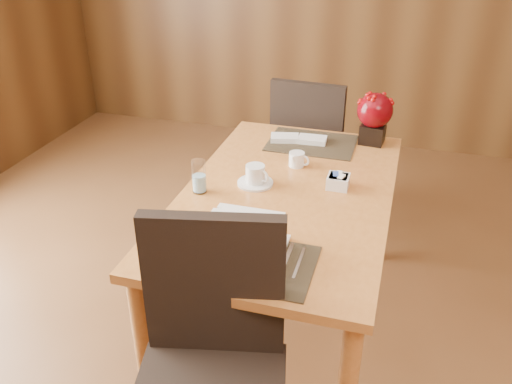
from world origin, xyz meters
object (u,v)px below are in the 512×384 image
(bread_plate, at_px, (171,245))
(near_chair, at_px, (211,357))
(water_glass, at_px, (199,176))
(creamer_jug, at_px, (297,159))
(far_chair, at_px, (310,145))
(dining_table, at_px, (287,211))
(soup_setting, at_px, (241,241))
(berry_decor, at_px, (374,115))
(sugar_caddy, at_px, (338,182))
(coffee_cup, at_px, (255,176))

(bread_plate, distance_m, near_chair, 0.46)
(water_glass, distance_m, bread_plate, 0.44)
(creamer_jug, xyz_separation_m, far_chair, (-0.07, 0.72, -0.24))
(dining_table, xyz_separation_m, bread_plate, (-0.32, -0.53, 0.10))
(soup_setting, height_order, berry_decor, berry_decor)
(dining_table, distance_m, near_chair, 0.86)
(water_glass, xyz_separation_m, near_chair, (0.33, -0.76, -0.24))
(dining_table, bearing_deg, water_glass, -164.05)
(water_glass, bearing_deg, soup_setting, -51.40)
(dining_table, bearing_deg, sugar_caddy, 27.07)
(far_chair, bearing_deg, sugar_caddy, 112.14)
(soup_setting, bearing_deg, near_chair, -89.05)
(dining_table, distance_m, soup_setting, 0.53)
(soup_setting, distance_m, bread_plate, 0.27)
(berry_decor, height_order, bread_plate, berry_decor)
(coffee_cup, bearing_deg, soup_setting, -78.73)
(dining_table, xyz_separation_m, far_chair, (-0.08, 0.98, -0.10))
(creamer_jug, distance_m, sugar_caddy, 0.28)
(berry_decor, bearing_deg, far_chair, 139.33)
(bread_plate, bearing_deg, berry_decor, 62.59)
(water_glass, bearing_deg, sugar_caddy, 20.13)
(dining_table, distance_m, creamer_jug, 0.30)
(berry_decor, xyz_separation_m, bread_plate, (-0.62, -1.19, -0.15))
(near_chair, bearing_deg, dining_table, 74.70)
(bread_plate, relative_size, near_chair, 0.15)
(creamer_jug, relative_size, far_chair, 0.10)
(berry_decor, bearing_deg, water_glass, -131.42)
(dining_table, height_order, water_glass, water_glass)
(soup_setting, distance_m, water_glass, 0.52)
(soup_setting, bearing_deg, creamer_jug, 87.52)
(dining_table, xyz_separation_m, coffee_cup, (-0.16, 0.03, 0.14))
(sugar_caddy, height_order, far_chair, far_chair)
(soup_setting, xyz_separation_m, near_chair, (0.01, -0.35, -0.22))
(creamer_jug, relative_size, near_chair, 0.09)
(water_glass, bearing_deg, far_chair, 75.34)
(water_glass, relative_size, sugar_caddy, 1.56)
(soup_setting, relative_size, creamer_jug, 3.12)
(near_chair, height_order, far_chair, near_chair)
(sugar_caddy, height_order, near_chair, near_chair)
(coffee_cup, height_order, water_glass, water_glass)
(bread_plate, relative_size, far_chair, 0.17)
(dining_table, bearing_deg, near_chair, -92.72)
(berry_decor, distance_m, near_chair, 1.58)
(berry_decor, distance_m, bread_plate, 1.34)
(creamer_jug, xyz_separation_m, near_chair, (-0.02, -1.13, -0.20))
(coffee_cup, xyz_separation_m, bread_plate, (-0.16, -0.56, -0.03))
(sugar_caddy, bearing_deg, near_chair, -104.37)
(sugar_caddy, relative_size, bread_plate, 0.59)
(sugar_caddy, distance_m, berry_decor, 0.57)
(dining_table, height_order, sugar_caddy, sugar_caddy)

